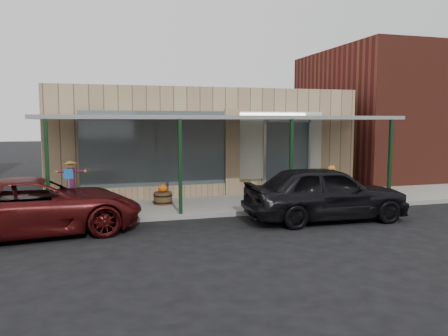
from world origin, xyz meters
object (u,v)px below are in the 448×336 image
object	(u,v)px
car_maroon	(37,206)
parked_sedan	(325,193)
barrel_scarecrow	(72,192)
barrel_pumpkin	(163,197)
handicap_sign	(69,186)

from	to	relation	value
car_maroon	parked_sedan	bearing A→B (deg)	-102.80
barrel_scarecrow	barrel_pumpkin	bearing A→B (deg)	-10.49
handicap_sign	car_maroon	distance (m)	1.63
handicap_sign	car_maroon	size ratio (longest dim) A/B	0.26
barrel_scarecrow	parked_sedan	size ratio (longest dim) A/B	0.33
parked_sedan	barrel_pumpkin	bearing A→B (deg)	56.75
parked_sedan	handicap_sign	bearing A→B (deg)	75.95
barrel_pumpkin	parked_sedan	xyz separation A→B (m)	(4.39, -3.05, 0.42)
barrel_scarecrow	barrel_pumpkin	distance (m)	2.92
barrel_pumpkin	handicap_sign	bearing A→B (deg)	-160.68
handicap_sign	barrel_pumpkin	bearing A→B (deg)	42.06
handicap_sign	car_maroon	bearing A→B (deg)	-93.63
handicap_sign	car_maroon	world-z (taller)	handicap_sign
barrel_pumpkin	car_maroon	xyz separation A→B (m)	(-3.61, -2.45, 0.34)
barrel_pumpkin	handicap_sign	size ratio (longest dim) A/B	0.52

